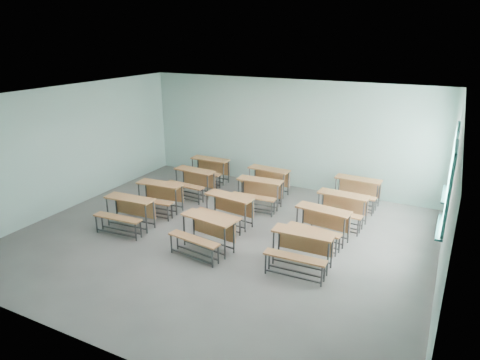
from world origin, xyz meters
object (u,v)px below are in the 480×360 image
(desk_unit_r0c1, at_px, (205,229))
(desk_unit_r3c2, at_px, (357,188))
(desk_unit_r0c0, at_px, (127,209))
(desk_unit_r1c1, at_px, (227,206))
(desk_unit_r3c1, at_px, (267,178))
(desk_unit_r2c2, at_px, (341,205))
(desk_unit_r3c0, at_px, (209,167))
(desk_unit_r2c1, at_px, (258,190))
(desk_unit_r0c2, at_px, (301,245))
(desk_unit_r2c0, at_px, (193,179))
(desk_unit_r1c0, at_px, (158,193))
(desk_unit_r1c2, at_px, (321,221))

(desk_unit_r0c1, bearing_deg, desk_unit_r3c2, 67.73)
(desk_unit_r0c0, bearing_deg, desk_unit_r0c1, -6.79)
(desk_unit_r1c1, height_order, desk_unit_r3c1, same)
(desk_unit_r2c2, xyz_separation_m, desk_unit_r3c0, (-4.44, 1.18, 0.00))
(desk_unit_r0c0, distance_m, desk_unit_r3c2, 5.94)
(desk_unit_r2c2, relative_size, desk_unit_r3c2, 1.00)
(desk_unit_r2c1, bearing_deg, desk_unit_r3c1, 97.60)
(desk_unit_r0c2, relative_size, desk_unit_r1c1, 0.96)
(desk_unit_r0c2, height_order, desk_unit_r2c0, same)
(desk_unit_r0c1, relative_size, desk_unit_r3c1, 1.02)
(desk_unit_r0c0, bearing_deg, desk_unit_r2c2, 26.10)
(desk_unit_r2c2, bearing_deg, desk_unit_r0c0, -147.68)
(desk_unit_r2c2, distance_m, desk_unit_r3c0, 4.59)
(desk_unit_r0c0, relative_size, desk_unit_r2c0, 0.99)
(desk_unit_r1c1, relative_size, desk_unit_r2c2, 1.04)
(desk_unit_r0c1, distance_m, desk_unit_r3c2, 4.60)
(desk_unit_r3c1, xyz_separation_m, desk_unit_r3c2, (2.48, 0.28, 0.00))
(desk_unit_r0c2, relative_size, desk_unit_r2c2, 0.99)
(desk_unit_r0c2, relative_size, desk_unit_r3c2, 0.99)
(desk_unit_r1c0, xyz_separation_m, desk_unit_r2c1, (2.21, 1.42, 0.00))
(desk_unit_r1c2, height_order, desk_unit_r2c2, same)
(desk_unit_r2c2, bearing_deg, desk_unit_r3c1, 159.00)
(desk_unit_r1c1, distance_m, desk_unit_r1c2, 2.26)
(desk_unit_r1c2, bearing_deg, desk_unit_r0c0, -155.46)
(desk_unit_r1c0, bearing_deg, desk_unit_r0c1, -35.64)
(desk_unit_r0c2, distance_m, desk_unit_r3c0, 5.58)
(desk_unit_r2c0, bearing_deg, desk_unit_r2c2, 4.44)
(desk_unit_r0c0, height_order, desk_unit_r3c1, same)
(desk_unit_r2c1, bearing_deg, desk_unit_r2c2, -4.32)
(desk_unit_r0c0, height_order, desk_unit_r3c2, same)
(desk_unit_r1c1, height_order, desk_unit_r2c1, same)
(desk_unit_r0c1, bearing_deg, desk_unit_r3c0, 127.63)
(desk_unit_r1c2, relative_size, desk_unit_r2c0, 1.02)
(desk_unit_r1c2, xyz_separation_m, desk_unit_r3c1, (-2.24, 2.17, 0.00))
(desk_unit_r1c2, bearing_deg, desk_unit_r3c1, 142.08)
(desk_unit_r3c2, bearing_deg, desk_unit_r3c0, -175.66)
(desk_unit_r2c2, bearing_deg, desk_unit_r0c1, -127.33)
(desk_unit_r1c0, height_order, desk_unit_r2c2, same)
(desk_unit_r1c0, xyz_separation_m, desk_unit_r2c2, (4.43, 1.37, 0.00))
(desk_unit_r0c2, height_order, desk_unit_r1c1, same)
(desk_unit_r3c2, bearing_deg, desk_unit_r0c1, -117.47)
(desk_unit_r1c2, distance_m, desk_unit_r2c2, 1.13)
(desk_unit_r0c2, bearing_deg, desk_unit_r3c0, 137.84)
(desk_unit_r1c2, relative_size, desk_unit_r2c1, 1.03)
(desk_unit_r0c0, bearing_deg, desk_unit_r2c0, 82.19)
(desk_unit_r0c0, relative_size, desk_unit_r3c1, 0.99)
(desk_unit_r0c2, height_order, desk_unit_r2c1, same)
(desk_unit_r2c0, relative_size, desk_unit_r2c1, 1.02)
(desk_unit_r2c0, bearing_deg, desk_unit_r3c0, 103.17)
(desk_unit_r3c0, xyz_separation_m, desk_unit_r3c2, (4.51, 0.15, 0.00))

